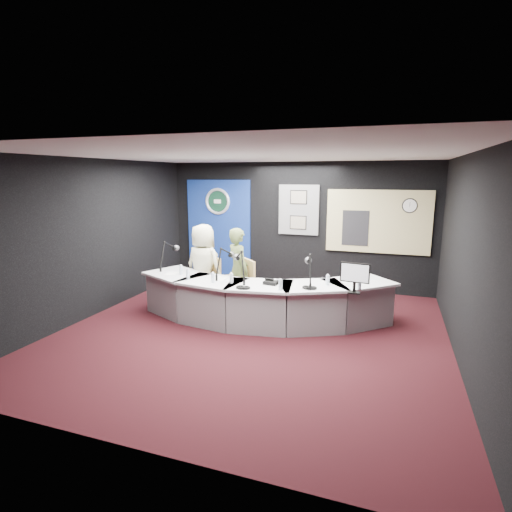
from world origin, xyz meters
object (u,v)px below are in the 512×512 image
(armchair_left, at_px, (204,284))
(person_man, at_px, (203,266))
(broadcast_desk, at_px, (259,300))
(armchair_right, at_px, (238,288))
(person_woman, at_px, (238,270))

(armchair_left, xyz_separation_m, person_man, (0.00, 0.00, 0.34))
(broadcast_desk, relative_size, person_man, 2.80)
(broadcast_desk, height_order, armchair_right, armchair_right)
(armchair_left, bearing_deg, person_man, 0.00)
(armchair_right, bearing_deg, armchair_left, -133.17)
(armchair_left, relative_size, person_man, 0.58)
(person_woman, bearing_deg, person_man, 43.07)
(broadcast_desk, bearing_deg, armchair_right, 144.49)
(broadcast_desk, relative_size, armchair_right, 5.13)
(person_man, bearing_deg, armchair_left, -0.00)
(broadcast_desk, height_order, person_man, person_man)
(armchair_left, bearing_deg, armchair_right, 29.00)
(armchair_left, bearing_deg, person_woman, 29.00)
(person_woman, bearing_deg, broadcast_desk, -173.81)
(armchair_left, relative_size, armchair_right, 1.06)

